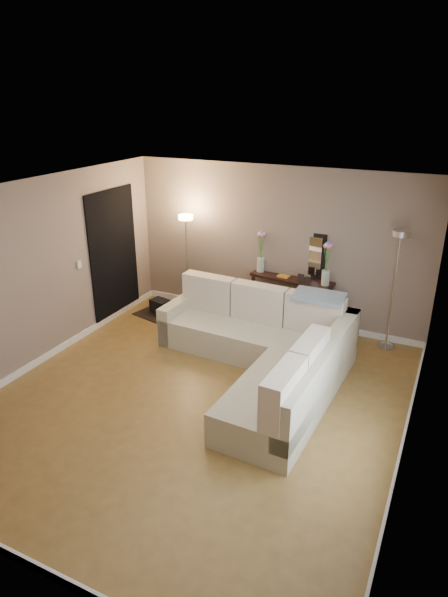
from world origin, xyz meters
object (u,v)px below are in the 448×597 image
at_px(sectional_sofa, 266,348).
at_px(floor_lamp_lit, 187,245).
at_px(floor_lamp_unlit, 397,267).
at_px(console_table, 286,297).

height_order(sectional_sofa, floor_lamp_lit, floor_lamp_lit).
distance_m(floor_lamp_lit, floor_lamp_unlit, 3.43).
height_order(console_table, floor_lamp_unlit, floor_lamp_unlit).
distance_m(sectional_sofa, floor_lamp_unlit, 2.25).
bearing_deg(floor_lamp_unlit, console_table, 175.43).
bearing_deg(console_table, floor_lamp_unlit, -4.57).
bearing_deg(floor_lamp_unlit, sectional_sofa, -133.47).
distance_m(sectional_sofa, console_table, 1.64).
distance_m(sectional_sofa, floor_lamp_lit, 2.59).
bearing_deg(floor_lamp_unlit, floor_lamp_lit, -178.29).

